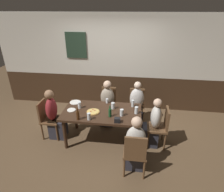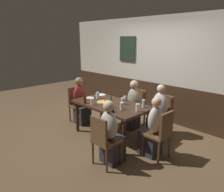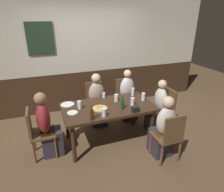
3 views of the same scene
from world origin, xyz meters
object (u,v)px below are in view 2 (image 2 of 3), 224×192
at_px(person_head_east, 153,131).
at_px(chair_right_far, 162,113).
at_px(person_mid_far, 132,108).
at_px(beer_bottle_green, 111,103).
at_px(pint_glass_pale, 122,106).
at_px(chair_mid_far, 137,106).
at_px(plate_white_small, 90,98).
at_px(tumbler_short, 123,102).
at_px(chair_right_near, 104,138).
at_px(beer_glass_half, 138,108).
at_px(person_head_west, 81,104).
at_px(beer_bottle_brown, 85,99).
at_px(dining_table, 111,107).
at_px(condiment_caddy, 110,109).
at_px(pint_glass_amber, 98,96).
at_px(person_right_near, 111,137).
at_px(chair_head_west, 77,102).
at_px(person_right_far, 158,116).
at_px(plate_white_large, 101,95).
at_px(tumbler_water, 92,102).
at_px(chair_head_east, 161,132).
at_px(beer_glass_tall, 144,104).
at_px(pizza, 103,102).
at_px(pint_glass_stout, 125,98).

bearing_deg(person_head_east, chair_right_far, 112.02).
relative_size(person_mid_far, beer_bottle_green, 4.70).
distance_m(person_head_east, pint_glass_pale, 0.74).
xyz_separation_m(chair_mid_far, plate_white_small, (-0.65, -0.91, 0.25)).
xyz_separation_m(pint_glass_pale, tumbler_short, (-0.21, 0.26, -0.01)).
height_order(chair_right_near, person_head_east, person_head_east).
bearing_deg(beer_glass_half, pint_glass_pale, -156.47).
distance_m(person_head_west, beer_bottle_brown, 0.84).
height_order(dining_table, condiment_caddy, condiment_caddy).
bearing_deg(pint_glass_amber, person_right_near, -32.15).
height_order(dining_table, plate_white_small, plate_white_small).
distance_m(chair_head_west, pint_glass_amber, 0.80).
bearing_deg(person_head_west, person_right_far, 21.40).
bearing_deg(pint_glass_amber, plate_white_large, 126.23).
height_order(person_right_far, person_mid_far, person_right_far).
bearing_deg(chair_mid_far, chair_head_west, -144.98).
xyz_separation_m(person_mid_far, beer_bottle_green, (0.20, -0.89, 0.36)).
bearing_deg(person_right_near, beer_bottle_brown, 163.69).
height_order(beer_bottle_green, plate_white_large, beer_bottle_green).
xyz_separation_m(person_mid_far, beer_bottle_brown, (-0.40, -1.07, 0.36)).
bearing_deg(chair_head_west, person_right_near, -19.74).
bearing_deg(chair_right_far, pint_glass_amber, -146.82).
distance_m(person_right_far, plate_white_small, 1.58).
bearing_deg(person_right_far, plate_white_small, -151.33).
bearing_deg(dining_table, pint_glass_pale, -16.25).
xyz_separation_m(chair_right_far, pint_glass_amber, (-1.22, -0.80, 0.31)).
bearing_deg(chair_right_near, tumbler_water, 150.37).
bearing_deg(chair_head_east, person_mid_far, 150.37).
relative_size(plate_white_large, condiment_caddy, 2.20).
bearing_deg(beer_glass_tall, person_right_near, -84.89).
height_order(chair_right_far, person_head_east, person_head_east).
xyz_separation_m(pint_glass_pale, plate_white_small, (-1.07, 0.08, -0.06)).
bearing_deg(chair_head_west, pizza, -3.54).
bearing_deg(person_right_far, condiment_caddy, -108.61).
bearing_deg(pint_glass_pale, plate_white_small, 175.89).
xyz_separation_m(pizza, beer_bottle_brown, (-0.23, -0.31, 0.09)).
bearing_deg(tumbler_water, dining_table, 61.11).
bearing_deg(dining_table, chair_right_far, 50.24).
relative_size(chair_right_far, chair_head_east, 1.00).
height_order(chair_head_east, person_right_far, person_right_far).
height_order(dining_table, tumbler_short, tumbler_short).
xyz_separation_m(dining_table, person_right_far, (0.72, 0.70, -0.18)).
xyz_separation_m(pint_glass_amber, tumbler_water, (0.31, -0.41, 0.00)).
xyz_separation_m(person_right_near, pint_glass_amber, (-1.22, 0.77, 0.34)).
xyz_separation_m(chair_head_east, beer_bottle_brown, (-1.63, -0.37, 0.34)).
height_order(chair_right_far, tumbler_water, same).
distance_m(pint_glass_stout, condiment_caddy, 0.81).
relative_size(chair_mid_far, beer_bottle_green, 3.65).
bearing_deg(beer_glass_half, tumbler_water, -158.89).
bearing_deg(pizza, person_head_west, 175.82).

